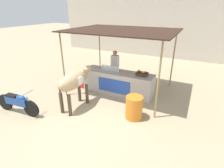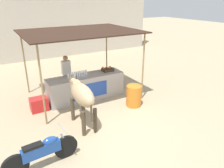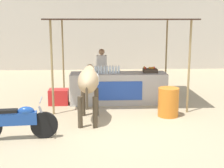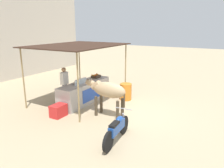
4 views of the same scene
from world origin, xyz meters
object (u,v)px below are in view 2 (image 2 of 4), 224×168
(water_barrel, at_px, (134,96))
(motorcycle_parked, at_px, (42,151))
(cooler_box, at_px, (39,104))
(vendor_behind_counter, at_px, (67,75))
(stall_counter, at_px, (86,87))
(cow, at_px, (82,95))
(fruit_crate, at_px, (108,69))

(water_barrel, relative_size, motorcycle_parked, 0.44)
(cooler_box, relative_size, water_barrel, 0.76)
(vendor_behind_counter, distance_m, water_barrel, 2.88)
(stall_counter, relative_size, vendor_behind_counter, 1.82)
(stall_counter, relative_size, water_barrel, 3.80)
(cooler_box, distance_m, cow, 2.08)
(fruit_crate, distance_m, cow, 2.61)
(stall_counter, bearing_deg, water_barrel, -49.31)
(cow, bearing_deg, fruit_crate, 43.60)
(vendor_behind_counter, height_order, cow, vendor_behind_counter)
(cooler_box, xyz_separation_m, cow, (0.98, -1.65, 0.79))
(stall_counter, bearing_deg, cooler_box, -177.02)
(stall_counter, bearing_deg, cow, -116.84)
(motorcycle_parked, bearing_deg, vendor_behind_counter, 62.85)
(stall_counter, xyz_separation_m, fruit_crate, (1.00, 0.05, 0.56))
(vendor_behind_counter, xyz_separation_m, cooler_box, (-1.36, -0.85, -0.61))
(motorcycle_parked, bearing_deg, cow, 38.90)
(fruit_crate, height_order, vendor_behind_counter, vendor_behind_counter)
(water_barrel, relative_size, cow, 0.43)
(water_barrel, height_order, cow, cow)
(stall_counter, relative_size, fruit_crate, 6.82)
(stall_counter, bearing_deg, motorcycle_parked, -129.05)
(fruit_crate, distance_m, motorcycle_parked, 4.62)
(vendor_behind_counter, bearing_deg, cooler_box, -148.04)
(cooler_box, xyz_separation_m, motorcycle_parked, (-0.56, -2.89, 0.19))
(cooler_box, bearing_deg, stall_counter, 2.98)
(cow, bearing_deg, motorcycle_parked, -141.10)
(water_barrel, bearing_deg, fruit_crate, 99.70)
(vendor_behind_counter, bearing_deg, fruit_crate, -24.93)
(stall_counter, height_order, cow, cow)
(stall_counter, xyz_separation_m, cow, (-0.88, -1.75, 0.55))
(stall_counter, height_order, vendor_behind_counter, vendor_behind_counter)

